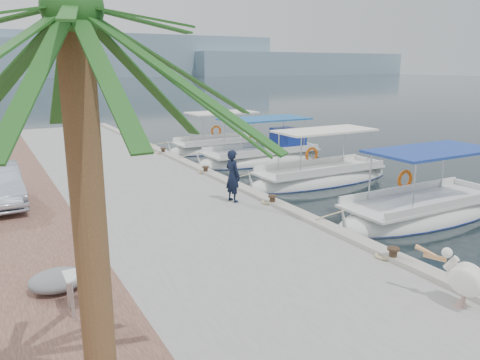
# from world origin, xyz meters

# --- Properties ---
(ground) EXTENTS (400.00, 400.00, 0.00)m
(ground) POSITION_xyz_m (0.00, 0.00, 0.00)
(ground) COLOR black
(ground) RESTS_ON ground
(concrete_quay) EXTENTS (6.00, 40.00, 0.50)m
(concrete_quay) POSITION_xyz_m (-3.00, 5.00, 0.25)
(concrete_quay) COLOR gray
(concrete_quay) RESTS_ON ground
(quay_curb) EXTENTS (0.44, 40.00, 0.12)m
(quay_curb) POSITION_xyz_m (-0.22, 5.00, 0.56)
(quay_curb) COLOR #A59E93
(quay_curb) RESTS_ON concrete_quay
(distant_hills) EXTENTS (330.00, 60.00, 18.00)m
(distant_hills) POSITION_xyz_m (29.61, 201.49, 7.61)
(distant_hills) COLOR #748EA1
(distant_hills) RESTS_ON ground
(fishing_caique_b) EXTENTS (7.05, 2.38, 2.83)m
(fishing_caique_b) POSITION_xyz_m (4.11, -0.63, 0.12)
(fishing_caique_b) COLOR silver
(fishing_caique_b) RESTS_ON ground
(fishing_caique_c) EXTENTS (7.07, 2.11, 2.83)m
(fishing_caique_c) POSITION_xyz_m (4.12, 4.72, 0.12)
(fishing_caique_c) COLOR silver
(fishing_caique_c) RESTS_ON ground
(fishing_caique_d) EXTENTS (7.33, 2.54, 2.83)m
(fishing_caique_d) POSITION_xyz_m (4.36, 9.67, 0.19)
(fishing_caique_d) COLOR silver
(fishing_caique_d) RESTS_ON ground
(fishing_caique_e) EXTENTS (6.46, 2.26, 2.83)m
(fishing_caique_e) POSITION_xyz_m (3.82, 13.55, 0.12)
(fishing_caique_e) COLOR silver
(fishing_caique_e) RESTS_ON ground
(mooring_bollards) EXTENTS (0.28, 20.28, 0.33)m
(mooring_bollards) POSITION_xyz_m (-0.35, 1.50, 0.69)
(mooring_bollards) COLOR black
(mooring_bollards) RESTS_ON concrete_quay
(pelican) EXTENTS (0.74, 1.34, 1.05)m
(pelican) POSITION_xyz_m (-0.77, -5.54, 1.04)
(pelican) COLOR tan
(pelican) RESTS_ON concrete_quay
(fisherman) EXTENTS (0.51, 0.68, 1.70)m
(fisherman) POSITION_xyz_m (-1.23, 2.51, 1.35)
(fisherman) COLOR black
(fisherman) RESTS_ON concrete_quay
(date_palm) EXTENTS (4.60, 4.60, 5.72)m
(date_palm) POSITION_xyz_m (-7.32, -5.83, 5.27)
(date_palm) COLOR brown
(date_palm) RESTS_ON cobblestone_strip
(tarp_bundle) EXTENTS (1.10, 0.90, 0.40)m
(tarp_bundle) POSITION_xyz_m (-7.18, -1.27, 0.70)
(tarp_bundle) COLOR slate
(tarp_bundle) RESTS_ON cobblestone_strip
(folding_table) EXTENTS (0.55, 0.55, 0.73)m
(folding_table) POSITION_xyz_m (-6.91, -2.35, 1.02)
(folding_table) COLOR silver
(folding_table) RESTS_ON cobblestone_strip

